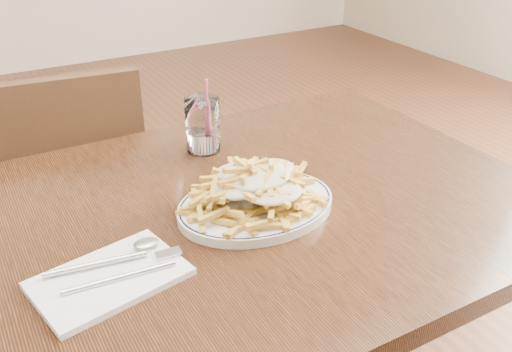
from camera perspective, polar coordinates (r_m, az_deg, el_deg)
table at (r=1.08m, az=-3.24°, el=-6.90°), size 1.20×0.80×0.75m
chair_far at (r=1.65m, az=-18.06°, el=-2.15°), size 0.44×0.44×0.87m
fries_plate at (r=1.02m, az=-0.00°, el=-2.94°), size 0.36×0.33×0.02m
loaded_fries at (r=1.00m, az=0.00°, el=-0.64°), size 0.28×0.24×0.07m
napkin at (r=0.89m, az=-14.43°, el=-9.89°), size 0.24×0.18×0.01m
cutlery at (r=0.89m, az=-14.64°, el=-9.22°), size 0.22×0.09×0.01m
water_glass at (r=1.23m, az=-5.34°, el=4.79°), size 0.07×0.07×0.16m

